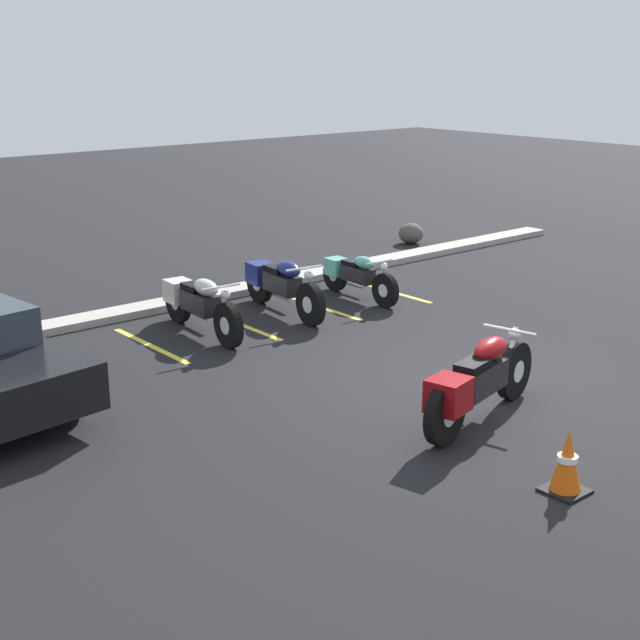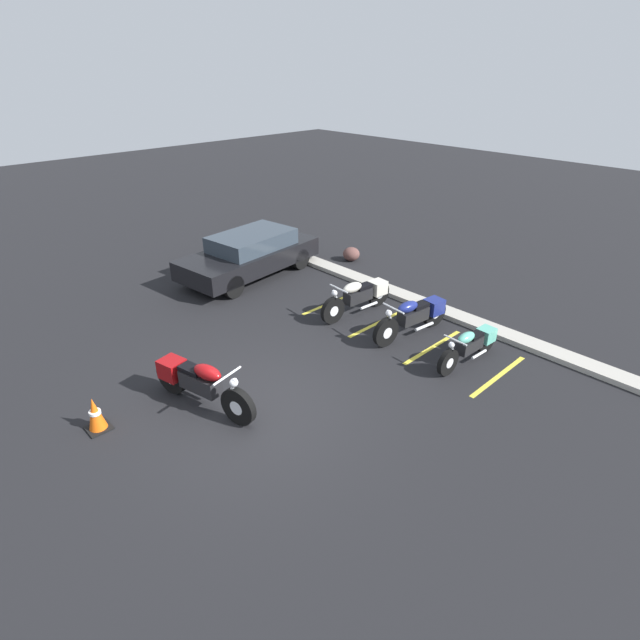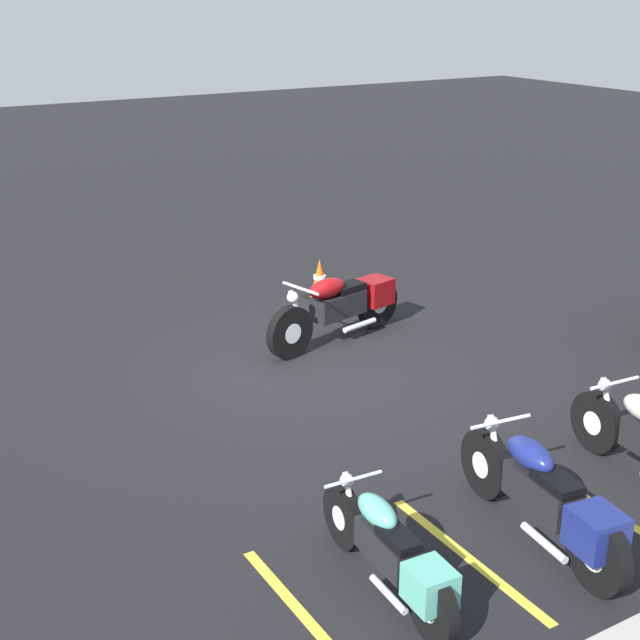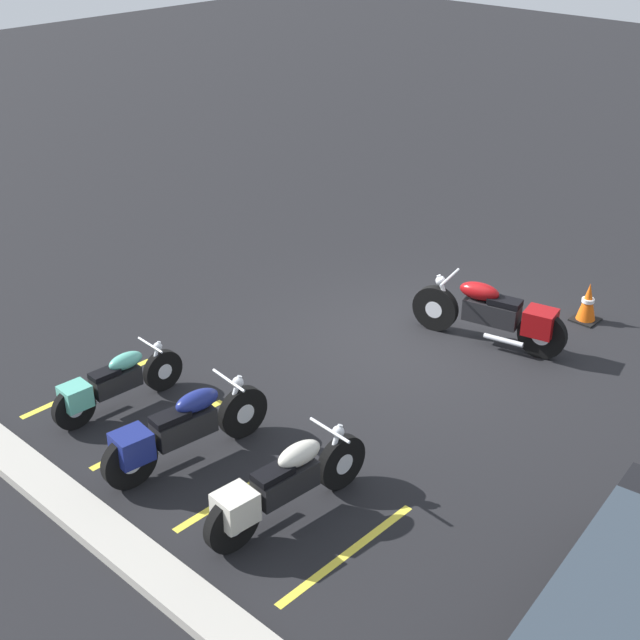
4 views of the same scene
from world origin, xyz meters
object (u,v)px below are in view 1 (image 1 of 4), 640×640
at_px(parked_bike_0, 198,302).
at_px(landscape_rock_0, 411,233).
at_px(motorcycle_maroon_featured, 477,382).
at_px(parked_bike_2, 356,275).
at_px(parked_bike_1, 280,283).
at_px(traffic_cone, 567,463).

bearing_deg(parked_bike_0, landscape_rock_0, 113.95).
bearing_deg(parked_bike_0, motorcycle_maroon_featured, 10.44).
xyz_separation_m(parked_bike_0, parked_bike_2, (3.22, -0.03, -0.06)).
xyz_separation_m(parked_bike_1, traffic_cone, (-1.74, -6.82, -0.18)).
bearing_deg(motorcycle_maroon_featured, parked_bike_1, 65.08).
height_order(parked_bike_1, traffic_cone, parked_bike_1).
bearing_deg(parked_bike_1, motorcycle_maroon_featured, -5.46).
relative_size(parked_bike_1, landscape_rock_0, 4.11).
height_order(parked_bike_1, parked_bike_2, parked_bike_1).
distance_m(parked_bike_0, landscape_rock_0, 7.75).
relative_size(motorcycle_maroon_featured, parked_bike_1, 1.04).
bearing_deg(parked_bike_0, parked_bike_2, 93.74).
distance_m(parked_bike_2, landscape_rock_0, 4.86).
height_order(parked_bike_0, parked_bike_2, parked_bike_0).
relative_size(parked_bike_0, landscape_rock_0, 4.04).
bearing_deg(landscape_rock_0, traffic_cone, -128.36).
height_order(motorcycle_maroon_featured, landscape_rock_0, motorcycle_maroon_featured).
bearing_deg(traffic_cone, parked_bike_2, 63.69).
xyz_separation_m(motorcycle_maroon_featured, parked_bike_1, (1.11, 5.14, -0.03)).
bearing_deg(traffic_cone, parked_bike_1, 75.69).
bearing_deg(parked_bike_2, motorcycle_maroon_featured, -24.97).
bearing_deg(motorcycle_maroon_featured, parked_bike_0, 83.38).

